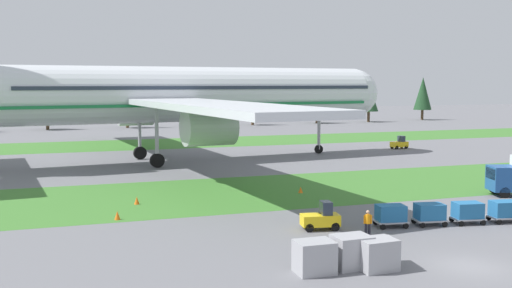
{
  "coord_description": "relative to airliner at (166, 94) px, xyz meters",
  "views": [
    {
      "loc": [
        -21.31,
        -26.23,
        10.08
      ],
      "look_at": [
        -2.53,
        29.26,
        4.0
      ],
      "focal_mm": 41.54,
      "sensor_mm": 36.0,
      "label": 1
    }
  ],
  "objects": [
    {
      "name": "uld_container_1",
      "position": [
        -0.48,
        -46.43,
        -7.75
      ],
      "size": [
        2.02,
        1.62,
        1.74
      ],
      "primitive_type": "cube",
      "rotation": [
        0.0,
        0.0,
        -0.01
      ],
      "color": "#A3A3A8",
      "rests_on": "ground"
    },
    {
      "name": "uld_container_0",
      "position": [
        2.94,
        -47.01,
        -7.77
      ],
      "size": [
        2.07,
        1.69,
        1.71
      ],
      "primitive_type": "cube",
      "rotation": [
        0.0,
        0.0,
        0.05
      ],
      "color": "#A3A3A8",
      "rests_on": "ground"
    },
    {
      "name": "taxiway_marker_0",
      "position": [
        -7.1,
        -25.32,
        -8.3
      ],
      "size": [
        0.44,
        0.44,
        0.64
      ],
      "primitive_type": "cone",
      "color": "orange",
      "rests_on": "ground"
    },
    {
      "name": "taxiway_marker_2",
      "position": [
        7.85,
        -24.94,
        -8.34
      ],
      "size": [
        0.44,
        0.44,
        0.56
      ],
      "primitive_type": "cone",
      "color": "orange",
      "rests_on": "ground"
    },
    {
      "name": "distant_tree_line",
      "position": [
        6.43,
        60.61,
        -1.74
      ],
      "size": [
        150.55,
        10.07,
        12.11
      ],
      "color": "#4C3823",
      "rests_on": "ground"
    },
    {
      "name": "baggage_tug",
      "position": [
        3.82,
        -38.05,
        -7.8
      ],
      "size": [
        2.78,
        1.71,
        1.97
      ],
      "rotation": [
        0.0,
        0.0,
        1.41
      ],
      "color": "yellow",
      "rests_on": "ground"
    },
    {
      "name": "ground_plane",
      "position": [
        8.09,
        -48.19,
        -8.62
      ],
      "size": [
        400.0,
        400.0,
        0.0
      ],
      "primitive_type": "plane",
      "color": "slate"
    },
    {
      "name": "pushback_tractor",
      "position": [
        36.56,
        3.96,
        -7.8
      ],
      "size": [
        2.73,
        1.57,
        1.97
      ],
      "rotation": [
        0.0,
        0.0,
        1.68
      ],
      "color": "yellow",
      "rests_on": "ground"
    },
    {
      "name": "uld_container_2",
      "position": [
        3.29,
        -46.48,
        -7.86
      ],
      "size": [
        2.18,
        1.83,
        1.53
      ],
      "primitive_type": "cube",
      "rotation": [
        0.0,
        0.0,
        -0.12
      ],
      "color": "#A3A3A8",
      "rests_on": "ground"
    },
    {
      "name": "cargo_dolly_third",
      "position": [
        14.5,
        -39.83,
        -7.7
      ],
      "size": [
        2.42,
        1.84,
        1.55
      ],
      "rotation": [
        0.0,
        0.0,
        1.41
      ],
      "color": "#A3A3A8",
      "rests_on": "ground"
    },
    {
      "name": "airliner",
      "position": [
        0.0,
        0.0,
        0.0
      ],
      "size": [
        63.39,
        78.36,
        24.03
      ],
      "rotation": [
        0.0,
        0.0,
        -1.46
      ],
      "color": "silver",
      "rests_on": "ground"
    },
    {
      "name": "grass_strip_far",
      "position": [
        8.09,
        23.28,
        -8.62
      ],
      "size": [
        320.0,
        17.09,
        0.01
      ],
      "primitive_type": "cube",
      "color": "#3D752D",
      "rests_on": "ground"
    },
    {
      "name": "uld_container_3",
      "position": [
        1.84,
        -46.21,
        -7.73
      ],
      "size": [
        2.05,
        1.67,
        1.78
      ],
      "primitive_type": "cube",
      "rotation": [
        0.0,
        0.0,
        0.04
      ],
      "color": "#A3A3A8",
      "rests_on": "ground"
    },
    {
      "name": "grass_strip_near",
      "position": [
        8.09,
        -22.9,
        -8.62
      ],
      "size": [
        320.0,
        17.09,
        0.01
      ],
      "primitive_type": "cube",
      "color": "#3D752D",
      "rests_on": "ground"
    },
    {
      "name": "cargo_dolly_second",
      "position": [
        11.64,
        -39.35,
        -7.7
      ],
      "size": [
        2.42,
        1.84,
        1.55
      ],
      "rotation": [
        0.0,
        0.0,
        1.41
      ],
      "color": "#A3A3A8",
      "rests_on": "ground"
    },
    {
      "name": "taxiway_marker_1",
      "position": [
        -9.19,
        -30.5,
        -8.3
      ],
      "size": [
        0.44,
        0.44,
        0.64
      ],
      "primitive_type": "cone",
      "color": "orange",
      "rests_on": "ground"
    },
    {
      "name": "ground_crew_marshaller",
      "position": [
        5.98,
        -40.61,
        -7.67
      ],
      "size": [
        0.54,
        0.36,
        1.74
      ],
      "rotation": [
        0.0,
        0.0,
        5.96
      ],
      "color": "black",
      "rests_on": "ground"
    },
    {
      "name": "cargo_dolly_fourth",
      "position": [
        17.36,
        -40.31,
        -7.7
      ],
      "size": [
        2.42,
        1.84,
        1.55
      ],
      "rotation": [
        0.0,
        0.0,
        1.41
      ],
      "color": "#A3A3A8",
      "rests_on": "ground"
    },
    {
      "name": "cargo_dolly_lead",
      "position": [
        8.78,
        -38.87,
        -7.7
      ],
      "size": [
        2.42,
        1.84,
        1.55
      ],
      "rotation": [
        0.0,
        0.0,
        1.41
      ],
      "color": "#A3A3A8",
      "rests_on": "ground"
    }
  ]
}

